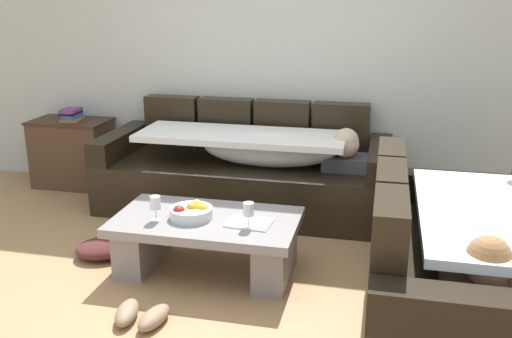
% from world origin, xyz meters
% --- Properties ---
extents(ground_plane, '(14.00, 14.00, 0.00)m').
position_xyz_m(ground_plane, '(0.00, 0.00, 0.00)').
color(ground_plane, '#A57C51').
extents(back_wall, '(9.00, 0.10, 2.70)m').
position_xyz_m(back_wall, '(0.00, 2.15, 1.35)').
color(back_wall, '#BAC1BA').
rests_on(back_wall, ground_plane).
extents(couch_along_wall, '(2.41, 0.92, 0.88)m').
position_xyz_m(couch_along_wall, '(-0.09, 1.62, 0.33)').
color(couch_along_wall, black).
rests_on(couch_along_wall, ground_plane).
extents(couch_near_window, '(0.92, 1.82, 0.88)m').
position_xyz_m(couch_near_window, '(1.41, 0.15, 0.33)').
color(couch_near_window, black).
rests_on(couch_near_window, ground_plane).
extents(coffee_table, '(1.20, 0.68, 0.38)m').
position_xyz_m(coffee_table, '(-0.10, 0.44, 0.24)').
color(coffee_table, gray).
rests_on(coffee_table, ground_plane).
extents(fruit_bowl, '(0.28, 0.28, 0.10)m').
position_xyz_m(fruit_bowl, '(-0.19, 0.42, 0.42)').
color(fruit_bowl, silver).
rests_on(fruit_bowl, coffee_table).
extents(wine_glass_near_left, '(0.07, 0.07, 0.17)m').
position_xyz_m(wine_glass_near_left, '(-0.39, 0.32, 0.50)').
color(wine_glass_near_left, silver).
rests_on(wine_glass_near_left, coffee_table).
extents(wine_glass_near_right, '(0.07, 0.07, 0.17)m').
position_xyz_m(wine_glass_near_right, '(0.21, 0.34, 0.50)').
color(wine_glass_near_right, silver).
rests_on(wine_glass_near_right, coffee_table).
extents(open_magazine, '(0.30, 0.23, 0.01)m').
position_xyz_m(open_magazine, '(0.20, 0.41, 0.39)').
color(open_magazine, white).
rests_on(open_magazine, coffee_table).
extents(side_cabinet, '(0.72, 0.44, 0.64)m').
position_xyz_m(side_cabinet, '(-1.88, 1.85, 0.32)').
color(side_cabinet, '#4B3322').
rests_on(side_cabinet, ground_plane).
extents(book_stack_on_cabinet, '(0.19, 0.24, 0.11)m').
position_xyz_m(book_stack_on_cabinet, '(-1.85, 1.84, 0.69)').
color(book_stack_on_cabinet, '#B76623').
rests_on(book_stack_on_cabinet, side_cabinet).
extents(pair_of_shoes, '(0.34, 0.30, 0.09)m').
position_xyz_m(pair_of_shoes, '(-0.28, -0.24, 0.04)').
color(pair_of_shoes, '#8C7259').
rests_on(pair_of_shoes, ground_plane).
extents(crumpled_garment, '(0.51, 0.49, 0.12)m').
position_xyz_m(crumpled_garment, '(-0.87, 0.49, 0.06)').
color(crumpled_garment, '#4C2323').
rests_on(crumpled_garment, ground_plane).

